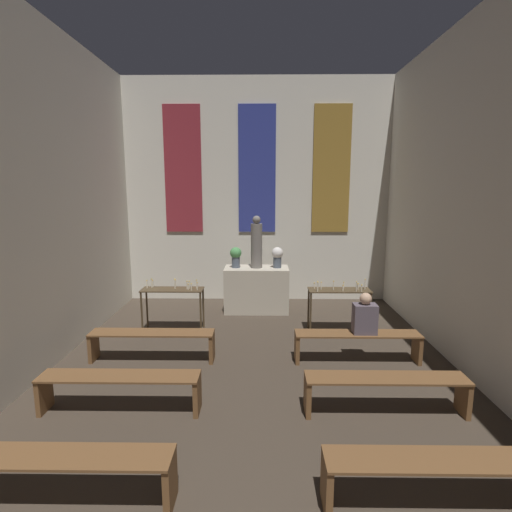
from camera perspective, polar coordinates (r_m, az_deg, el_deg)
The scene contains 14 objects.
wall_back at distance 9.60m, azimuth 0.15°, elevation 9.30°, with size 6.44×0.16×5.23m.
altar at distance 8.88m, azimuth 0.07°, elevation -4.77°, with size 1.40×0.70×0.98m.
statue at distance 8.68m, azimuth 0.07°, elevation 1.76°, with size 0.25×0.25×1.14m.
flower_vase_left at distance 8.74m, azimuth -2.91°, elevation 0.01°, with size 0.25×0.25×0.45m.
flower_vase_right at distance 8.73m, azimuth 3.06°, elevation 0.00°, with size 0.25×0.25×0.45m.
candle_rack_left at distance 7.79m, azimuth -11.79°, elevation -5.51°, with size 1.17×0.40×1.02m.
candle_rack_right at distance 7.74m, azimuth 11.80°, elevation -5.61°, with size 1.17×0.40×1.03m.
pew_second_left at distance 4.25m, azimuth -26.18°, elevation -25.63°, with size 1.96×0.36×0.48m.
pew_second_right at distance 4.16m, azimuth 24.64°, elevation -26.32°, with size 1.96×0.36×0.48m.
pew_third_left at distance 5.40m, azimuth -18.87°, elevation -17.07°, with size 1.96×0.36×0.48m.
pew_third_right at distance 5.33m, azimuth 18.05°, elevation -17.38°, with size 1.96×0.36×0.48m.
pew_back_left at distance 6.67m, azimuth -14.60°, elevation -11.50°, with size 1.96×0.36×0.48m.
pew_back_right at distance 6.62m, azimuth 14.26°, elevation -11.67°, with size 1.96×0.36×0.48m.
person_seated at distance 6.51m, azimuth 15.28°, elevation -8.28°, with size 0.36×0.24×0.65m.
Camera 1 is at (0.11, 0.17, 2.75)m, focal length 28.00 mm.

